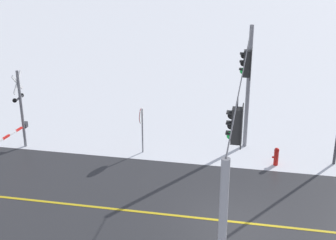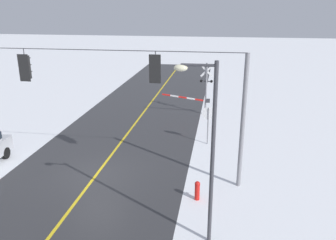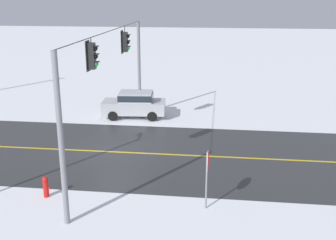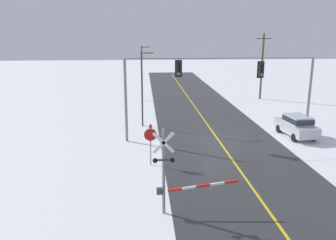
% 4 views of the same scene
% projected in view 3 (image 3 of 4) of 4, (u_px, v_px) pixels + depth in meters
% --- Properties ---
extents(ground_plane, '(160.00, 160.00, 0.00)m').
position_uv_depth(ground_plane, '(115.00, 152.00, 21.67)').
color(ground_plane, white).
extents(road_asphalt, '(9.00, 80.00, 0.01)m').
position_uv_depth(road_asphalt, '(6.00, 147.00, 22.38)').
color(road_asphalt, '#303033').
rests_on(road_asphalt, ground).
extents(lane_centre_line, '(0.14, 72.00, 0.01)m').
position_uv_depth(lane_centre_line, '(6.00, 147.00, 22.38)').
color(lane_centre_line, gold).
rests_on(lane_centre_line, ground).
extents(signal_span, '(14.20, 0.47, 6.22)m').
position_uv_depth(signal_span, '(112.00, 75.00, 20.48)').
color(signal_span, gray).
rests_on(signal_span, ground).
extents(stop_sign, '(0.80, 0.09, 2.35)m').
position_uv_depth(stop_sign, '(208.00, 167.00, 15.55)').
color(stop_sign, gray).
rests_on(stop_sign, ground).
extents(parked_car_silver, '(2.09, 4.31, 1.74)m').
position_uv_depth(parked_car_silver, '(135.00, 103.00, 27.43)').
color(parked_car_silver, '#B7BABF').
rests_on(parked_car_silver, ground).
extents(fire_hydrant, '(0.24, 0.31, 0.88)m').
position_uv_depth(fire_hydrant, '(46.00, 186.00, 16.82)').
color(fire_hydrant, red).
rests_on(fire_hydrant, ground).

